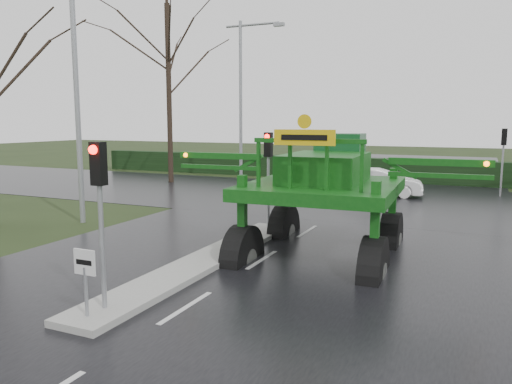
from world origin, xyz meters
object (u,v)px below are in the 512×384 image
at_px(keep_left_sign, 85,272).
at_px(street_light_left_far, 245,87).
at_px(traffic_signal_near, 99,190).
at_px(traffic_signal_mid, 268,159).
at_px(white_sedan, 380,196).
at_px(traffic_signal_far, 504,147).
at_px(crop_sprayer, 246,175).
at_px(street_light_left_near, 81,64).

bearing_deg(keep_left_sign, street_light_left_far, 107.78).
xyz_separation_m(traffic_signal_near, traffic_signal_mid, (0.00, 8.50, 0.00)).
bearing_deg(white_sedan, traffic_signal_far, -74.56).
bearing_deg(crop_sprayer, traffic_signal_far, 63.89).
xyz_separation_m(traffic_signal_mid, traffic_signal_far, (7.80, 12.52, 0.00)).
height_order(traffic_signal_near, street_light_left_far, street_light_left_far).
bearing_deg(street_light_left_far, traffic_signal_far, 0.03).
bearing_deg(street_light_left_near, street_light_left_far, 90.00).
bearing_deg(street_light_left_near, keep_left_sign, -47.41).
relative_size(street_light_left_near, street_light_left_far, 1.00).
xyz_separation_m(traffic_signal_far, street_light_left_far, (-14.69, -0.01, 3.40)).
bearing_deg(traffic_signal_mid, street_light_left_near, -167.79).
distance_m(traffic_signal_near, traffic_signal_far, 22.42).
relative_size(traffic_signal_near, street_light_left_far, 0.35).
height_order(traffic_signal_near, traffic_signal_mid, same).
xyz_separation_m(traffic_signal_far, street_light_left_near, (-14.69, -14.01, 3.40)).
distance_m(traffic_signal_near, street_light_left_near, 10.40).
bearing_deg(traffic_signal_far, keep_left_sign, 70.07).
relative_size(traffic_signal_near, street_light_left_near, 0.35).
bearing_deg(keep_left_sign, crop_sprayer, 81.83).
bearing_deg(white_sedan, crop_sprayer, 167.76).
bearing_deg(traffic_signal_far, traffic_signal_near, 69.64).
distance_m(keep_left_sign, traffic_signal_far, 22.93).
bearing_deg(keep_left_sign, street_light_left_near, 132.59).
distance_m(traffic_signal_near, traffic_signal_mid, 8.50).
xyz_separation_m(traffic_signal_near, street_light_left_near, (-6.89, 7.01, 3.40)).
xyz_separation_m(traffic_signal_near, crop_sprayer, (0.79, 5.01, -0.17)).
bearing_deg(white_sedan, street_light_left_far, 68.41).
bearing_deg(street_light_left_near, traffic_signal_near, -45.47).
bearing_deg(traffic_signal_near, crop_sprayer, 81.04).
bearing_deg(white_sedan, traffic_signal_near, 166.78).
relative_size(traffic_signal_far, white_sedan, 0.83).
height_order(keep_left_sign, traffic_signal_mid, traffic_signal_mid).
distance_m(traffic_signal_far, crop_sprayer, 17.48).
relative_size(keep_left_sign, white_sedan, 0.32).
relative_size(traffic_signal_far, street_light_left_near, 0.35).
height_order(traffic_signal_far, street_light_left_far, street_light_left_far).
distance_m(traffic_signal_mid, street_light_left_far, 14.68).
bearing_deg(street_light_left_far, street_light_left_near, -90.00).
relative_size(street_light_left_near, white_sedan, 2.34).
distance_m(street_light_left_far, white_sedan, 11.03).
bearing_deg(traffic_signal_near, traffic_signal_far, 69.64).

